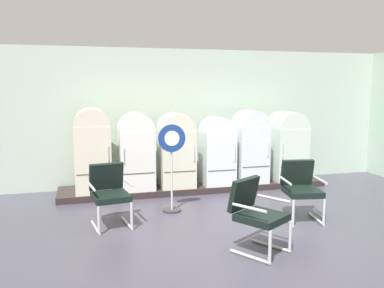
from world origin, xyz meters
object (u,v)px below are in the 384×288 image
object	(u,v)px
refrigerator_5	(287,144)
refrigerator_2	(176,148)
refrigerator_4	(250,144)
armchair_center	(256,211)
sign_stand	(172,169)
armchair_right	(301,186)
armchair_left	(109,191)
refrigerator_3	(217,149)
refrigerator_0	(92,148)
refrigerator_1	(136,149)

from	to	relation	value
refrigerator_5	refrigerator_2	bearing A→B (deg)	-179.54
refrigerator_2	refrigerator_4	size ratio (longest dim) A/B	0.98
armchair_center	sign_stand	distance (m)	2.05
armchair_right	refrigerator_4	bearing A→B (deg)	88.69
refrigerator_2	refrigerator_5	world-z (taller)	refrigerator_2
armchair_left	armchair_right	distance (m)	3.00
refrigerator_2	armchair_left	bearing A→B (deg)	-130.55
armchair_right	armchair_left	bearing A→B (deg)	170.50
refrigerator_3	armchair_center	bearing A→B (deg)	-99.72
refrigerator_4	armchair_right	distance (m)	2.19
refrigerator_0	refrigerator_1	bearing A→B (deg)	-1.33
refrigerator_1	refrigerator_2	world-z (taller)	refrigerator_1
refrigerator_3	armchair_right	bearing A→B (deg)	-72.44
refrigerator_4	sign_stand	size ratio (longest dim) A/B	1.01
refrigerator_2	refrigerator_5	xyz separation A→B (m)	(2.46, 0.02, -0.01)
armchair_left	armchair_right	world-z (taller)	same
refrigerator_1	armchair_right	bearing A→B (deg)	-42.71
refrigerator_2	refrigerator_3	size ratio (longest dim) A/B	1.07
sign_stand	refrigerator_5	bearing A→B (deg)	23.99
refrigerator_0	refrigerator_4	size ratio (longest dim) A/B	1.06
refrigerator_2	armchair_center	bearing A→B (deg)	-84.21
refrigerator_1	refrigerator_5	world-z (taller)	refrigerator_1
refrigerator_2	refrigerator_4	distance (m)	1.59
refrigerator_5	refrigerator_3	bearing A→B (deg)	-178.75
refrigerator_3	sign_stand	xyz separation A→B (m)	(-1.22, -1.22, -0.12)
refrigerator_1	armchair_right	distance (m)	3.20
refrigerator_1	sign_stand	size ratio (longest dim) A/B	1.00
refrigerator_2	refrigerator_5	size ratio (longest dim) A/B	1.01
refrigerator_2	armchair_right	bearing A→B (deg)	-54.55
refrigerator_1	refrigerator_2	bearing A→B (deg)	0.20
refrigerator_2	refrigerator_5	distance (m)	2.46
sign_stand	refrigerator_2	bearing A→B (deg)	73.81
refrigerator_1	sign_stand	world-z (taller)	refrigerator_1
refrigerator_2	armchair_center	world-z (taller)	refrigerator_2
refrigerator_5	armchair_center	bearing A→B (deg)	-123.94
refrigerator_3	refrigerator_4	world-z (taller)	refrigerator_4
armchair_left	armchair_center	size ratio (longest dim) A/B	1.00
refrigerator_5	armchair_right	world-z (taller)	refrigerator_5
armchair_left	refrigerator_0	bearing A→B (deg)	96.77
refrigerator_1	armchair_left	distance (m)	1.81
refrigerator_0	armchair_center	distance (m)	3.75
armchair_left	refrigerator_5	bearing A→B (deg)	23.44
refrigerator_1	refrigerator_4	world-z (taller)	refrigerator_4
refrigerator_1	refrigerator_4	bearing A→B (deg)	-0.10
armchair_center	refrigerator_2	bearing A→B (deg)	95.79
refrigerator_0	refrigerator_3	size ratio (longest dim) A/B	1.15
refrigerator_2	refrigerator_5	bearing A→B (deg)	0.46
armchair_left	armchair_right	xyz separation A→B (m)	(2.96, -0.50, 0.00)
refrigerator_5	refrigerator_1	bearing A→B (deg)	-179.60
armchair_right	sign_stand	size ratio (longest dim) A/B	0.63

